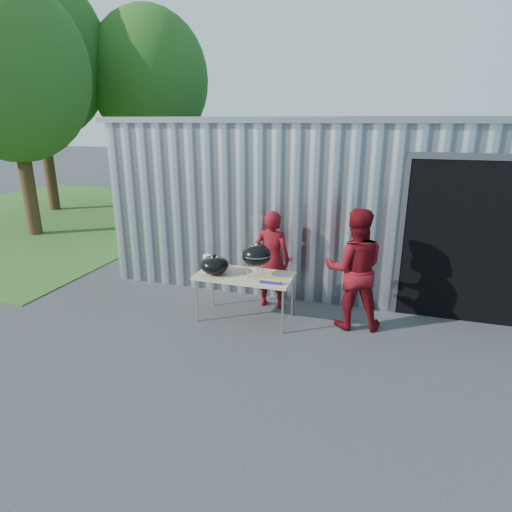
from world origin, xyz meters
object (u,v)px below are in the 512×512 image
(folding_table, at_px, (245,277))
(kettle_grill, at_px, (256,250))
(person_cook, at_px, (272,260))
(person_bystander, at_px, (354,269))

(folding_table, height_order, kettle_grill, kettle_grill)
(person_cook, bearing_deg, folding_table, 67.76)
(folding_table, xyz_separation_m, person_cook, (0.27, 0.61, 0.12))
(folding_table, distance_m, person_bystander, 1.67)
(kettle_grill, xyz_separation_m, person_bystander, (1.44, 0.27, -0.24))
(folding_table, relative_size, person_bystander, 0.81)
(kettle_grill, relative_size, person_bystander, 0.51)
(folding_table, xyz_separation_m, person_bystander, (1.64, 0.26, 0.21))
(kettle_grill, xyz_separation_m, person_cook, (0.08, 0.62, -0.34))
(folding_table, bearing_deg, kettle_grill, -2.50)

